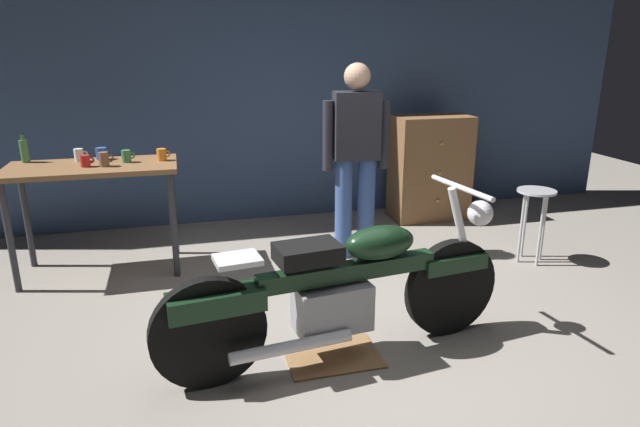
{
  "coord_description": "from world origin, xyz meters",
  "views": [
    {
      "loc": [
        -0.99,
        -2.92,
        1.81
      ],
      "look_at": [
        -0.04,
        0.7,
        0.65
      ],
      "focal_mm": 30.75,
      "sensor_mm": 36.0,
      "label": 1
    }
  ],
  "objects": [
    {
      "name": "ground_plane",
      "position": [
        0.0,
        0.0,
        0.0
      ],
      "size": [
        12.0,
        12.0,
        0.0
      ],
      "primitive_type": "plane",
      "color": "gray"
    },
    {
      "name": "back_wall",
      "position": [
        0.0,
        2.8,
        1.55
      ],
      "size": [
        8.0,
        0.12,
        3.1
      ],
      "primitive_type": "cube",
      "color": "#384C70",
      "rests_on": "ground_plane"
    },
    {
      "name": "workbench",
      "position": [
        -1.66,
        1.62,
        0.79
      ],
      "size": [
        1.3,
        0.64,
        0.9
      ],
      "color": "brown",
      "rests_on": "ground_plane"
    },
    {
      "name": "motorcycle",
      "position": [
        -0.12,
        -0.13,
        0.45
      ],
      "size": [
        2.18,
        0.66,
        1.0
      ],
      "rotation": [
        0.0,
        0.0,
        0.13
      ],
      "color": "black",
      "rests_on": "ground_plane"
    },
    {
      "name": "person_standing",
      "position": [
        0.46,
        1.43,
        0.93
      ],
      "size": [
        0.57,
        0.26,
        1.67
      ],
      "rotation": [
        0.0,
        0.0,
        3.04
      ],
      "color": "#395594",
      "rests_on": "ground_plane"
    },
    {
      "name": "shop_stool",
      "position": [
        1.9,
        0.91,
        0.5
      ],
      "size": [
        0.32,
        0.32,
        0.64
      ],
      "color": "#B2B2B7",
      "rests_on": "ground_plane"
    },
    {
      "name": "wooden_dresser",
      "position": [
        1.59,
        2.3,
        0.55
      ],
      "size": [
        0.8,
        0.47,
        1.1
      ],
      "color": "brown",
      "rests_on": "ground_plane"
    },
    {
      "name": "drip_tray",
      "position": [
        -0.18,
        -0.13,
        0.01
      ],
      "size": [
        0.56,
        0.4,
        0.01
      ],
      "primitive_type": "cube",
      "color": "olive",
      "rests_on": "ground_plane"
    },
    {
      "name": "mug_white_ceramic",
      "position": [
        -1.77,
        1.81,
        0.95
      ],
      "size": [
        0.11,
        0.07,
        0.1
      ],
      "color": "white",
      "rests_on": "workbench"
    },
    {
      "name": "mug_brown_stoneware",
      "position": [
        -1.55,
        1.54,
        0.96
      ],
      "size": [
        0.11,
        0.07,
        0.11
      ],
      "color": "brown",
      "rests_on": "workbench"
    },
    {
      "name": "mug_green_speckled",
      "position": [
        -1.4,
        1.66,
        0.95
      ],
      "size": [
        0.11,
        0.07,
        0.1
      ],
      "color": "#3D7F4C",
      "rests_on": "workbench"
    },
    {
      "name": "mug_red_diner",
      "position": [
        -1.69,
        1.57,
        0.95
      ],
      "size": [
        0.1,
        0.07,
        0.09
      ],
      "color": "red",
      "rests_on": "workbench"
    },
    {
      "name": "mug_blue_enamel",
      "position": [
        -1.6,
        1.84,
        0.95
      ],
      "size": [
        0.12,
        0.09,
        0.1
      ],
      "color": "#2D51AD",
      "rests_on": "workbench"
    },
    {
      "name": "mug_orange_travel",
      "position": [
        -1.12,
        1.67,
        0.95
      ],
      "size": [
        0.11,
        0.08,
        0.1
      ],
      "color": "orange",
      "rests_on": "workbench"
    },
    {
      "name": "bottle",
      "position": [
        -2.18,
        1.87,
        1.0
      ],
      "size": [
        0.06,
        0.06,
        0.24
      ],
      "color": "#4C8C4C",
      "rests_on": "workbench"
    }
  ]
}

